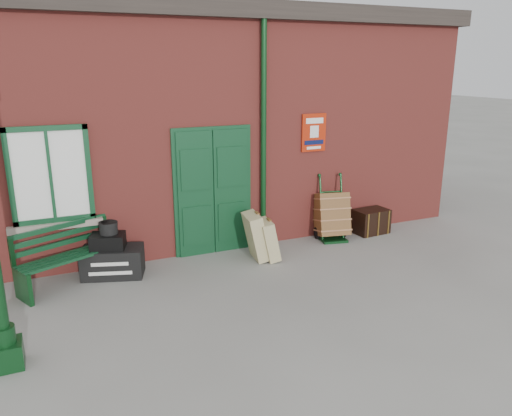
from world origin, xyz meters
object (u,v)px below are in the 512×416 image
houdini_trunk (113,262)px  porter_trolley (332,215)px  dark_trunk (371,221)px  bench (68,254)px

houdini_trunk → porter_trolley: bearing=19.4°
dark_trunk → porter_trolley: bearing=173.7°
houdini_trunk → dark_trunk: (5.06, 0.09, 0.01)m
bench → porter_trolley: bearing=-22.6°
houdini_trunk → porter_trolley: porter_trolley is taller
bench → dark_trunk: bench is taller
bench → houdini_trunk: (0.65, 0.04, -0.25)m
houdini_trunk → porter_trolley: (4.15, 0.12, 0.24)m
houdini_trunk → bench: bearing=-158.3°
bench → porter_trolley: (4.80, 0.17, -0.01)m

